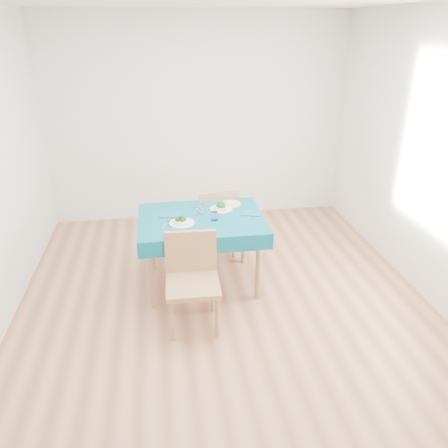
{
  "coord_description": "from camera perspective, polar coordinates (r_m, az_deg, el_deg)",
  "views": [
    {
      "loc": [
        -0.55,
        -3.58,
        2.5
      ],
      "look_at": [
        0.0,
        0.0,
        0.85
      ],
      "focal_mm": 35.0,
      "sensor_mm": 36.0,
      "label": 1
    }
  ],
  "objects": [
    {
      "name": "chair_far",
      "position": [
        5.06,
        -1.32,
        2.04
      ],
      "size": [
        0.52,
        0.56,
        1.14
      ],
      "primitive_type": "cube",
      "rotation": [
        0.0,
        0.0,
        3.29
      ],
      "color": "#977047",
      "rests_on": "ground"
    },
    {
      "name": "napkin_near",
      "position": [
        4.43,
        -6.94,
        1.21
      ],
      "size": [
        0.24,
        0.2,
        0.01
      ],
      "primitive_type": "cube",
      "rotation": [
        0.0,
        0.0,
        -0.26
      ],
      "color": "#0D5B6E",
      "rests_on": "table"
    },
    {
      "name": "napkin_far",
      "position": [
        4.44,
        3.52,
        1.4
      ],
      "size": [
        0.22,
        0.18,
        0.01
      ],
      "primitive_type": "cube",
      "rotation": [
        0.0,
        0.0,
        -0.27
      ],
      "color": "#0D5B6E",
      "rests_on": "table"
    },
    {
      "name": "bowl_far",
      "position": [
        4.52,
        -0.38,
        2.32
      ],
      "size": [
        0.23,
        0.23,
        0.07
      ],
      "primitive_type": null,
      "color": "white",
      "rests_on": "table"
    },
    {
      "name": "bread_slice",
      "position": [
        4.66,
        0.85,
        2.81
      ],
      "size": [
        0.13,
        0.13,
        0.02
      ],
      "primitive_type": "cube",
      "rotation": [
        0.0,
        0.0,
        0.31
      ],
      "color": "beige",
      "rests_on": "side_plate"
    },
    {
      "name": "fork_far",
      "position": [
        4.51,
        -3.27,
        1.77
      ],
      "size": [
        0.09,
        0.19,
        0.0
      ],
      "primitive_type": "cube",
      "rotation": [
        0.0,
        0.0,
        0.38
      ],
      "color": "silver",
      "rests_on": "table"
    },
    {
      "name": "tumbler_center",
      "position": [
        4.43,
        -3.02,
        1.9
      ],
      "size": [
        0.06,
        0.06,
        0.08
      ],
      "primitive_type": "cylinder",
      "color": "white",
      "rests_on": "table"
    },
    {
      "name": "side_plate",
      "position": [
        4.67,
        0.85,
        2.65
      ],
      "size": [
        0.22,
        0.22,
        0.01
      ],
      "primitive_type": "cylinder",
      "color": "#BAD065",
      "rests_on": "table"
    },
    {
      "name": "table",
      "position": [
        4.51,
        -2.89,
        -3.58
      ],
      "size": [
        1.24,
        0.94,
        0.76
      ],
      "primitive_type": "cube",
      "color": "#095164",
      "rests_on": "ground"
    },
    {
      "name": "chair_near",
      "position": [
        3.79,
        -4.17,
        -5.99
      ],
      "size": [
        0.48,
        0.52,
        1.16
      ],
      "primitive_type": "cube",
      "rotation": [
        0.0,
        0.0,
        -0.03
      ],
      "color": "#977047",
      "rests_on": "ground"
    },
    {
      "name": "room_shell",
      "position": [
        3.8,
        0.0,
        6.85
      ],
      "size": [
        4.02,
        4.52,
        2.73
      ],
      "color": "brown",
      "rests_on": "ground"
    },
    {
      "name": "bowl_near",
      "position": [
        4.21,
        -5.54,
        0.51
      ],
      "size": [
        0.25,
        0.25,
        0.07
      ],
      "primitive_type": null,
      "color": "white",
      "rests_on": "table"
    },
    {
      "name": "tumbler_side",
      "position": [
        4.27,
        -1.25,
        1.05
      ],
      "size": [
        0.07,
        0.07,
        0.08
      ],
      "primitive_type": "cylinder",
      "color": "white",
      "rests_on": "table"
    },
    {
      "name": "fork_near",
      "position": [
        4.22,
        -7.66,
        -0.07
      ],
      "size": [
        0.09,
        0.17,
        0.0
      ],
      "primitive_type": "cube",
      "rotation": [
        0.0,
        0.0,
        -0.38
      ],
      "color": "silver",
      "rests_on": "table"
    },
    {
      "name": "knife_near",
      "position": [
        4.24,
        -4.41,
        0.18
      ],
      "size": [
        0.04,
        0.19,
        0.0
      ],
      "primitive_type": "cube",
      "rotation": [
        0.0,
        0.0,
        0.15
      ],
      "color": "silver",
      "rests_on": "table"
    },
    {
      "name": "knife_far",
      "position": [
        4.4,
        3.58,
        1.17
      ],
      "size": [
        0.1,
        0.2,
        0.0
      ],
      "primitive_type": "cube",
      "rotation": [
        0.0,
        0.0,
        -0.42
      ],
      "color": "silver",
      "rests_on": "table"
    }
  ]
}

